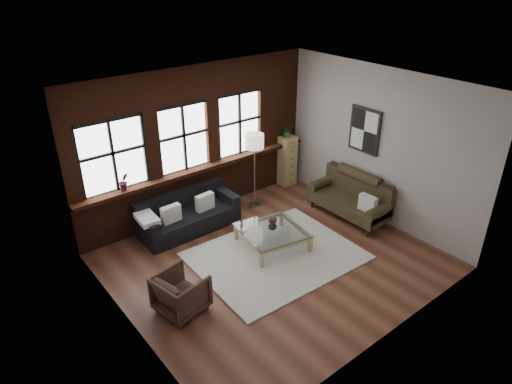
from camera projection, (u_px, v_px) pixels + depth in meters
floor at (272, 260)px, 8.48m from camera, size 5.50×5.50×0.00m
ceiling at (275, 90)px, 7.01m from camera, size 5.50×5.50×0.00m
wall_back at (195, 141)px, 9.48m from camera, size 5.50×0.00×5.50m
wall_front at (397, 248)px, 6.01m from camera, size 5.50×0.00×5.50m
wall_left at (120, 238)px, 6.22m from camera, size 0.00×5.00×5.00m
wall_right at (376, 146)px, 9.27m from camera, size 0.00×5.00×5.00m
brick_backwall at (197, 142)px, 9.43m from camera, size 5.50×0.12×3.20m
sill_ledge at (201, 168)px, 9.63m from camera, size 5.50×0.30×0.08m
window_left at (113, 157)px, 8.37m from camera, size 1.38×0.10×1.50m
window_mid at (183, 139)px, 9.21m from camera, size 1.38×0.10×1.50m
window_right at (239, 124)px, 9.98m from camera, size 1.38×0.10×1.50m
wall_poster at (365, 130)px, 9.34m from camera, size 0.05×0.74×0.94m
shag_rug at (276, 256)px, 8.57m from camera, size 3.04×2.43×0.03m
dark_sofa at (188, 213)px, 9.28m from camera, size 2.05×0.83×0.74m
pillow_a at (171, 214)px, 8.88m from camera, size 0.41×0.16×0.34m
pillow_b at (205, 202)px, 9.31m from camera, size 0.41×0.17×0.34m
vintage_settee at (349, 197)px, 9.66m from camera, size 0.81×1.82×0.97m
pillow_settee at (368, 203)px, 9.18m from camera, size 0.15×0.38×0.34m
armchair at (181, 293)px, 7.15m from camera, size 0.85×0.83×0.66m
coffee_table at (272, 238)px, 8.81m from camera, size 1.36×1.36×0.39m
vase at (272, 226)px, 8.68m from camera, size 0.18×0.18×0.17m
flowers at (273, 220)px, 8.63m from camera, size 0.16×0.16×0.16m
drawer_chest at (286, 160)px, 11.07m from camera, size 0.38×0.38×1.23m
potted_plant_top at (287, 130)px, 10.72m from camera, size 0.31×0.27×0.31m
floor_lamp at (255, 168)px, 9.91m from camera, size 0.40×0.40×1.85m
sill_plant at (124, 182)px, 8.56m from camera, size 0.20×0.17×0.36m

